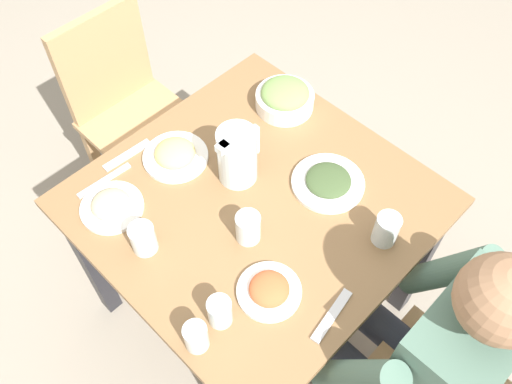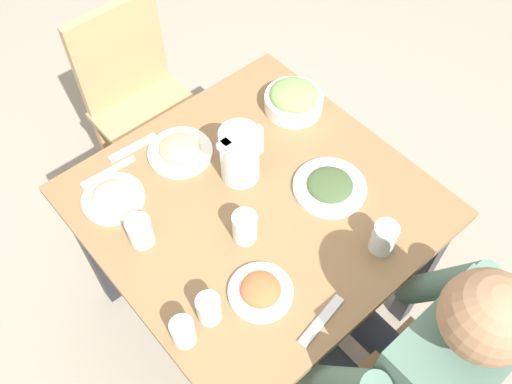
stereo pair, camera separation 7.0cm
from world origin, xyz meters
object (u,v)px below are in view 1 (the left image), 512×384
object	(u,v)px
chair_far	(128,107)
water_glass_far_left	(143,238)
dining_table	(255,221)
plate_fries	(175,154)
salad_bowl	(285,97)
water_glass_near_left	(220,312)
water_glass_near_right	(386,229)
water_glass_by_pitcher	(248,228)
water_glass_center	(196,337)
plate_beans	(111,206)
water_pitcher	(237,155)
plate_rice_curry	(269,290)
diner_near	(410,346)
plate_dolmas	(328,182)

from	to	relation	value
chair_far	water_glass_far_left	size ratio (longest dim) A/B	9.47
dining_table	plate_fries	xyz separation A→B (m)	(-0.06, 0.29, 0.14)
salad_bowl	water_glass_near_left	world-z (taller)	same
water_glass_far_left	plate_fries	bearing A→B (deg)	34.70
water_glass_near_left	water_glass_near_right	distance (m)	0.52
chair_far	water_glass_near_left	world-z (taller)	chair_far
water_glass_by_pitcher	water_glass_near_left	size ratio (longest dim) A/B	1.07
salad_bowl	water_glass_center	bearing A→B (deg)	-151.70
water_glass_far_left	chair_far	bearing A→B (deg)	59.32
dining_table	salad_bowl	distance (m)	0.43
salad_bowl	water_glass_near_left	xyz separation A→B (m)	(-0.68, -0.41, 0.00)
plate_beans	water_glass_center	distance (m)	0.50
water_pitcher	salad_bowl	xyz separation A→B (m)	(0.32, 0.10, -0.05)
plate_rice_curry	water_glass_by_pitcher	xyz separation A→B (m)	(0.08, 0.16, 0.03)
salad_bowl	diner_near	bearing A→B (deg)	-113.84
diner_near	water_pitcher	size ratio (longest dim) A/B	6.28
dining_table	diner_near	bearing A→B (deg)	-90.34
plate_rice_curry	water_glass_by_pitcher	world-z (taller)	water_glass_by_pitcher
plate_beans	dining_table	bearing A→B (deg)	-40.86
dining_table	plate_beans	distance (m)	0.45
plate_fries	water_glass_near_right	size ratio (longest dim) A/B	2.02
dining_table	water_pitcher	xyz separation A→B (m)	(0.03, 0.10, 0.22)
dining_table	chair_far	distance (m)	0.81
plate_dolmas	salad_bowl	bearing A→B (deg)	65.02
water_glass_by_pitcher	water_glass_near_left	distance (m)	0.26
dining_table	plate_fries	distance (m)	0.33
diner_near	water_glass_by_pitcher	xyz separation A→B (m)	(-0.10, 0.52, 0.14)
water_glass_center	plate_dolmas	bearing A→B (deg)	8.36
salad_bowl	plate_dolmas	size ratio (longest dim) A/B	0.88
chair_far	plate_fries	world-z (taller)	chair_far
water_pitcher	salad_bowl	world-z (taller)	water_pitcher
dining_table	water_glass_center	distance (m)	0.49
plate_beans	plate_rice_curry	distance (m)	0.54
plate_beans	water_glass_center	bearing A→B (deg)	-101.05
water_glass_by_pitcher	water_glass_near_right	bearing A→B (deg)	-46.45
diner_near	water_glass_far_left	size ratio (longest dim) A/B	12.59
plate_rice_curry	plate_fries	bearing A→B (deg)	76.68
water_pitcher	water_glass_center	xyz separation A→B (m)	(-0.45, -0.31, -0.05)
water_glass_near_left	plate_beans	bearing A→B (deg)	88.92
water_glass_far_left	water_glass_near_right	bearing A→B (deg)	-43.00
water_glass_by_pitcher	water_glass_center	world-z (taller)	water_glass_by_pitcher
plate_dolmas	plate_beans	xyz separation A→B (m)	(-0.52, 0.40, 0.00)
water_glass_far_left	plate_dolmas	bearing A→B (deg)	-22.74
plate_beans	water_glass_by_pitcher	xyz separation A→B (m)	(0.22, -0.36, 0.03)
plate_dolmas	water_glass_near_right	xyz separation A→B (m)	(-0.04, -0.24, 0.04)
plate_beans	water_glass_near_left	size ratio (longest dim) A/B	2.07
plate_dolmas	water_glass_center	bearing A→B (deg)	-171.64
salad_bowl	plate_fries	xyz separation A→B (m)	(-0.41, 0.09, -0.02)
salad_bowl	water_glass_near_right	bearing A→B (deg)	-108.47
diner_near	dining_table	bearing A→B (deg)	89.66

